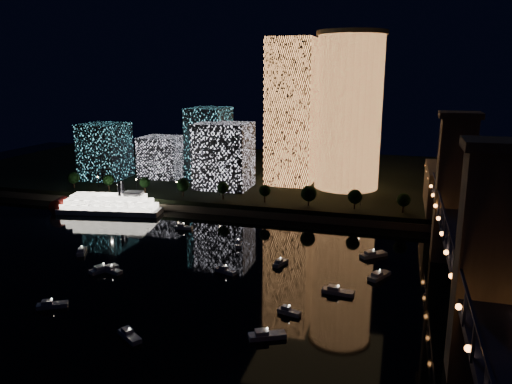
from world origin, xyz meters
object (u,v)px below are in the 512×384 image
Objects in this scene: tower_cylindrical at (349,111)px; riverboat at (105,205)px; truss_bridge at (467,263)px; tower_rectangular at (291,112)px.

tower_cylindrical reaches higher than riverboat.
truss_bridge is 5.21× the size of riverboat.
tower_cylindrical reaches higher than truss_bridge.
tower_rectangular reaches higher than truss_bridge.
riverboat is at bearing -148.55° from tower_cylindrical.
riverboat is (-71.66, -63.49, -38.21)m from tower_rectangular.
riverboat is (-101.17, -61.87, -39.56)m from tower_cylindrical.
truss_bridge is at bearing -23.87° from riverboat.
truss_bridge is at bearing -71.00° from tower_cylindrical.
riverboat is (-144.49, 63.93, -12.38)m from truss_bridge.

